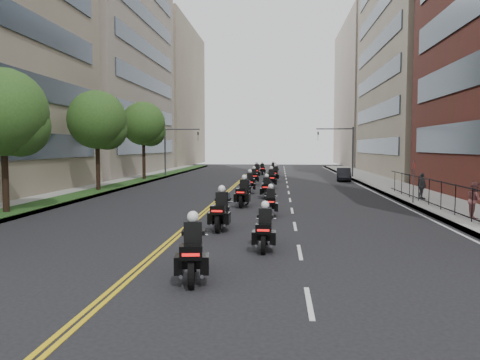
% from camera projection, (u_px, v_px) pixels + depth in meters
% --- Properties ---
extents(ground, '(160.00, 160.00, 0.00)m').
position_uv_depth(ground, '(168.00, 299.00, 10.68)').
color(ground, black).
rests_on(ground, ground).
extents(sidewalk_right, '(4.00, 90.00, 0.15)m').
position_uv_depth(sidewalk_right, '(408.00, 192.00, 34.49)').
color(sidewalk_right, gray).
rests_on(sidewalk_right, ground).
extents(sidewalk_left, '(4.00, 90.00, 0.15)m').
position_uv_depth(sidewalk_left, '(94.00, 190.00, 36.54)').
color(sidewalk_left, gray).
rests_on(sidewalk_left, ground).
extents(grass_strip, '(2.00, 90.00, 0.04)m').
position_uv_depth(grass_strip, '(103.00, 189.00, 36.46)').
color(grass_strip, '#223E16').
rests_on(grass_strip, sidewalk_left).
extents(building_right_tan, '(15.11, 28.00, 30.00)m').
position_uv_depth(building_right_tan, '(441.00, 49.00, 55.47)').
color(building_right_tan, gray).
rests_on(building_right_tan, ground).
extents(building_right_far, '(15.00, 28.00, 26.00)m').
position_uv_depth(building_right_far, '(384.00, 94.00, 85.42)').
color(building_right_far, gray).
rests_on(building_right_far, ground).
extents(building_left_mid, '(16.11, 28.00, 34.00)m').
position_uv_depth(building_left_mid, '(86.00, 39.00, 59.03)').
color(building_left_mid, gray).
rests_on(building_left_mid, ground).
extents(building_left_far, '(16.00, 28.00, 26.00)m').
position_uv_depth(building_left_far, '(151.00, 96.00, 89.13)').
color(building_left_far, gray).
rests_on(building_left_far, ground).
extents(iron_fence, '(0.05, 28.00, 1.50)m').
position_uv_depth(iron_fence, '(463.00, 202.00, 21.60)').
color(iron_fence, black).
rests_on(iron_fence, sidewalk_right).
extents(street_trees, '(4.40, 38.40, 7.98)m').
position_uv_depth(street_trees, '(66.00, 120.00, 29.74)').
color(street_trees, black).
rests_on(street_trees, ground).
extents(traffic_signal_right, '(4.09, 0.20, 5.60)m').
position_uv_depth(traffic_signal_right, '(344.00, 144.00, 51.34)').
color(traffic_signal_right, '#3F3F44').
rests_on(traffic_signal_right, ground).
extents(traffic_signal_left, '(4.09, 0.20, 5.60)m').
position_uv_depth(traffic_signal_left, '(173.00, 144.00, 52.96)').
color(traffic_signal_left, '#3F3F44').
rests_on(traffic_signal_left, ground).
extents(motorcycle_0, '(0.74, 2.42, 1.79)m').
position_uv_depth(motorcycle_0, '(193.00, 253.00, 12.14)').
color(motorcycle_0, black).
rests_on(motorcycle_0, ground).
extents(motorcycle_1, '(0.52, 2.23, 1.64)m').
position_uv_depth(motorcycle_1, '(265.00, 231.00, 15.72)').
color(motorcycle_1, black).
rests_on(motorcycle_1, ground).
extents(motorcycle_2, '(0.59, 2.51, 1.85)m').
position_uv_depth(motorcycle_2, '(221.00, 212.00, 19.48)').
color(motorcycle_2, black).
rests_on(motorcycle_2, ground).
extents(motorcycle_3, '(0.49, 2.15, 1.59)m').
position_uv_depth(motorcycle_3, '(271.00, 203.00, 23.49)').
color(motorcycle_3, black).
rests_on(motorcycle_3, ground).
extents(motorcycle_4, '(0.72, 2.50, 1.84)m').
position_uv_depth(motorcycle_4, '(244.00, 194.00, 27.01)').
color(motorcycle_4, black).
rests_on(motorcycle_4, ground).
extents(motorcycle_5, '(0.52, 2.23, 1.64)m').
position_uv_depth(motorcycle_5, '(266.00, 189.00, 31.35)').
color(motorcycle_5, black).
rests_on(motorcycle_5, ground).
extents(motorcycle_6, '(0.61, 2.39, 1.76)m').
position_uv_depth(motorcycle_6, '(250.00, 184.00, 34.87)').
color(motorcycle_6, black).
rests_on(motorcycle_6, ground).
extents(motorcycle_7, '(0.58, 2.47, 1.82)m').
position_uv_depth(motorcycle_7, '(271.00, 179.00, 39.04)').
color(motorcycle_7, black).
rests_on(motorcycle_7, ground).
extents(motorcycle_8, '(0.66, 2.27, 1.68)m').
position_uv_depth(motorcycle_8, '(254.00, 177.00, 42.47)').
color(motorcycle_8, black).
rests_on(motorcycle_8, ground).
extents(motorcycle_9, '(0.65, 2.39, 1.76)m').
position_uv_depth(motorcycle_9, '(275.00, 175.00, 46.11)').
color(motorcycle_9, black).
rests_on(motorcycle_9, ground).
extents(motorcycle_10, '(0.59, 2.51, 1.85)m').
position_uv_depth(motorcycle_10, '(257.00, 172.00, 50.21)').
color(motorcycle_10, black).
rests_on(motorcycle_10, ground).
extents(motorcycle_11, '(0.57, 2.21, 1.63)m').
position_uv_depth(motorcycle_11, '(275.00, 171.00, 54.38)').
color(motorcycle_11, black).
rests_on(motorcycle_11, ground).
extents(motorcycle_12, '(0.59, 2.14, 1.58)m').
position_uv_depth(motorcycle_12, '(262.00, 169.00, 57.68)').
color(motorcycle_12, black).
rests_on(motorcycle_12, ground).
extents(motorcycle_13, '(0.53, 2.08, 1.53)m').
position_uv_depth(motorcycle_13, '(273.00, 168.00, 61.94)').
color(motorcycle_13, black).
rests_on(motorcycle_13, ground).
extents(parked_sedan, '(1.78, 4.05, 1.29)m').
position_uv_depth(parked_sedan, '(344.00, 174.00, 47.16)').
color(parked_sedan, black).
rests_on(parked_sedan, ground).
extents(pedestrian_b, '(0.78, 0.93, 1.70)m').
position_uv_depth(pedestrian_b, '(475.00, 200.00, 21.54)').
color(pedestrian_b, '#884A4A').
rests_on(pedestrian_b, sidewalk_right).
extents(pedestrian_c, '(0.58, 1.02, 1.64)m').
position_uv_depth(pedestrian_c, '(422.00, 186.00, 29.45)').
color(pedestrian_c, '#3B3C42').
rests_on(pedestrian_c, sidewalk_right).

